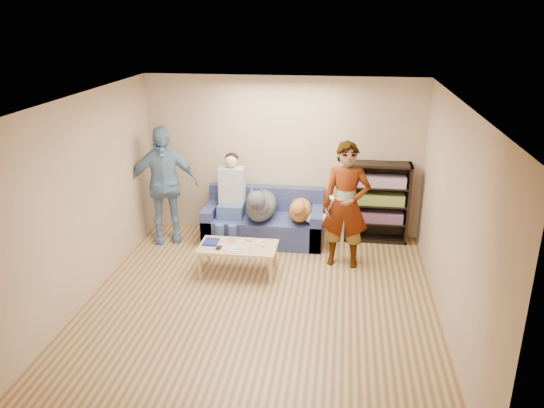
# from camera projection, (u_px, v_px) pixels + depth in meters

# --- Properties ---
(ground) EXTENTS (5.00, 5.00, 0.00)m
(ground) POSITION_uv_depth(u_px,v_px,m) (259.00, 306.00, 6.75)
(ground) COLOR brown
(ground) RESTS_ON ground
(ceiling) EXTENTS (5.00, 5.00, 0.00)m
(ceiling) POSITION_uv_depth(u_px,v_px,m) (257.00, 101.00, 5.86)
(ceiling) COLOR white
(ceiling) RESTS_ON ground
(wall_back) EXTENTS (4.50, 0.00, 4.50)m
(wall_back) POSITION_uv_depth(u_px,v_px,m) (283.00, 157.00, 8.63)
(wall_back) COLOR tan
(wall_back) RESTS_ON ground
(wall_front) EXTENTS (4.50, 0.00, 4.50)m
(wall_front) POSITION_uv_depth(u_px,v_px,m) (206.00, 328.00, 3.98)
(wall_front) COLOR tan
(wall_front) RESTS_ON ground
(wall_left) EXTENTS (0.00, 5.00, 5.00)m
(wall_left) POSITION_uv_depth(u_px,v_px,m) (80.00, 202.00, 6.59)
(wall_left) COLOR tan
(wall_left) RESTS_ON ground
(wall_right) EXTENTS (0.00, 5.00, 5.00)m
(wall_right) POSITION_uv_depth(u_px,v_px,m) (454.00, 220.00, 6.02)
(wall_right) COLOR tan
(wall_right) RESTS_ON ground
(blanket) EXTENTS (0.42, 0.35, 0.14)m
(blanket) POSITION_uv_depth(u_px,v_px,m) (316.00, 218.00, 8.25)
(blanket) COLOR silver
(blanket) RESTS_ON sofa
(person_standing_right) EXTENTS (0.71, 0.49, 1.85)m
(person_standing_right) POSITION_uv_depth(u_px,v_px,m) (346.00, 205.00, 7.57)
(person_standing_right) COLOR gray
(person_standing_right) RESTS_ON ground
(person_standing_left) EXTENTS (1.20, 0.82, 1.89)m
(person_standing_left) POSITION_uv_depth(u_px,v_px,m) (163.00, 185.00, 8.40)
(person_standing_left) COLOR #7397B8
(person_standing_left) RESTS_ON ground
(held_controller) EXTENTS (0.07, 0.13, 0.03)m
(held_controller) POSITION_uv_depth(u_px,v_px,m) (332.00, 198.00, 7.35)
(held_controller) COLOR white
(held_controller) RESTS_ON person_standing_right
(notebook_blue) EXTENTS (0.20, 0.26, 0.03)m
(notebook_blue) POSITION_uv_depth(u_px,v_px,m) (211.00, 242.00, 7.57)
(notebook_blue) COLOR navy
(notebook_blue) RESTS_ON coffee_table
(papers) EXTENTS (0.26, 0.20, 0.02)m
(papers) POSITION_uv_depth(u_px,v_px,m) (240.00, 248.00, 7.38)
(papers) COLOR white
(papers) RESTS_ON coffee_table
(magazine) EXTENTS (0.22, 0.17, 0.01)m
(magazine) POSITION_uv_depth(u_px,v_px,m) (242.00, 247.00, 7.39)
(magazine) COLOR #B5AC90
(magazine) RESTS_ON coffee_table
(camera_silver) EXTENTS (0.11, 0.06, 0.05)m
(camera_silver) POSITION_uv_depth(u_px,v_px,m) (231.00, 240.00, 7.60)
(camera_silver) COLOR silver
(camera_silver) RESTS_ON coffee_table
(controller_a) EXTENTS (0.04, 0.13, 0.03)m
(controller_a) POSITION_uv_depth(u_px,v_px,m) (259.00, 243.00, 7.53)
(controller_a) COLOR white
(controller_a) RESTS_ON coffee_table
(controller_b) EXTENTS (0.09, 0.06, 0.03)m
(controller_b) POSITION_uv_depth(u_px,v_px,m) (263.00, 246.00, 7.45)
(controller_b) COLOR silver
(controller_b) RESTS_ON coffee_table
(headphone_cup_a) EXTENTS (0.07, 0.07, 0.02)m
(headphone_cup_a) POSITION_uv_depth(u_px,v_px,m) (252.00, 246.00, 7.43)
(headphone_cup_a) COLOR silver
(headphone_cup_a) RESTS_ON coffee_table
(headphone_cup_b) EXTENTS (0.07, 0.07, 0.02)m
(headphone_cup_b) POSITION_uv_depth(u_px,v_px,m) (253.00, 244.00, 7.51)
(headphone_cup_b) COLOR silver
(headphone_cup_b) RESTS_ON coffee_table
(pen_orange) EXTENTS (0.13, 0.06, 0.01)m
(pen_orange) POSITION_uv_depth(u_px,v_px,m) (234.00, 250.00, 7.33)
(pen_orange) COLOR orange
(pen_orange) RESTS_ON coffee_table
(pen_black) EXTENTS (0.13, 0.08, 0.01)m
(pen_black) POSITION_uv_depth(u_px,v_px,m) (248.00, 241.00, 7.63)
(pen_black) COLOR black
(pen_black) RESTS_ON coffee_table
(wallet) EXTENTS (0.07, 0.12, 0.02)m
(wallet) POSITION_uv_depth(u_px,v_px,m) (219.00, 248.00, 7.40)
(wallet) COLOR black
(wallet) RESTS_ON coffee_table
(sofa) EXTENTS (1.90, 0.85, 0.82)m
(sofa) POSITION_uv_depth(u_px,v_px,m) (264.00, 223.00, 8.64)
(sofa) COLOR #515B93
(sofa) RESTS_ON ground
(person_seated) EXTENTS (0.40, 0.73, 1.47)m
(person_seated) POSITION_uv_depth(u_px,v_px,m) (231.00, 196.00, 8.42)
(person_seated) COLOR #455998
(person_seated) RESTS_ON sofa
(dog_gray) EXTENTS (0.47, 1.28, 0.68)m
(dog_gray) POSITION_uv_depth(u_px,v_px,m) (260.00, 205.00, 8.32)
(dog_gray) COLOR #53575E
(dog_gray) RESTS_ON sofa
(dog_tan) EXTENTS (0.35, 1.14, 0.51)m
(dog_tan) POSITION_uv_depth(u_px,v_px,m) (300.00, 210.00, 8.28)
(dog_tan) COLOR #AF8035
(dog_tan) RESTS_ON sofa
(coffee_table) EXTENTS (1.10, 0.60, 0.42)m
(coffee_table) POSITION_uv_depth(u_px,v_px,m) (238.00, 249.00, 7.49)
(coffee_table) COLOR #DABA86
(coffee_table) RESTS_ON ground
(bookshelf) EXTENTS (1.00, 0.34, 1.30)m
(bookshelf) POSITION_uv_depth(u_px,v_px,m) (377.00, 200.00, 8.49)
(bookshelf) COLOR black
(bookshelf) RESTS_ON ground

